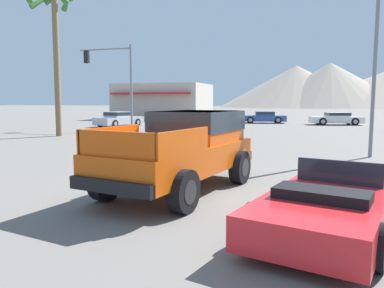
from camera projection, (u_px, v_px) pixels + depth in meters
The scene contains 11 objects.
ground_plane at pixel (193, 187), 9.29m from camera, with size 320.00×320.00×0.00m, color slate.
orange_pickup_truck at pixel (186, 145), 9.10m from camera, with size 2.87×5.29×1.88m.
red_convertible_car at pixel (332, 203), 6.28m from camera, with size 2.74×4.79×1.08m.
parked_car_blue at pixel (264, 117), 36.82m from camera, with size 4.54×2.65×1.13m.
parked_car_silver at pixel (119, 119), 32.15m from camera, with size 2.93×4.72×1.25m.
parked_car_white at pixel (336, 118), 33.92m from camera, with size 4.82×2.84×1.13m.
traffic_light_main at pixel (112, 71), 27.45m from camera, with size 4.25×0.38×6.17m.
street_lamp_post at pixel (377, 27), 13.79m from camera, with size 0.90×0.24×8.14m.
palm_tree_tall at pixel (53, 23), 22.35m from camera, with size 2.88×2.76×9.13m.
storefront_building at pixel (163, 102), 45.27m from camera, with size 10.56×7.93×4.17m.
distant_mountain_range at pixel (345, 87), 128.81m from camera, with size 92.78×67.10×15.21m.
Camera 1 is at (2.82, -8.66, 2.13)m, focal length 35.00 mm.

